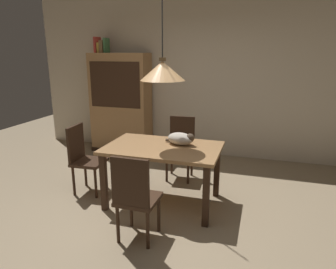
{
  "coord_description": "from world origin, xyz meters",
  "views": [
    {
      "loc": [
        1.12,
        -2.9,
        1.88
      ],
      "look_at": [
        -0.0,
        0.71,
        0.85
      ],
      "focal_mm": 32.86,
      "sensor_mm": 36.0,
      "label": 1
    }
  ],
  "objects_px": {
    "dining_table": "(163,154)",
    "book_red_tall": "(97,45)",
    "chair_near_front": "(135,195)",
    "pendant_lamp": "(163,71)",
    "cat_sleeping": "(181,139)",
    "book_green_slim": "(107,45)",
    "chair_far_back": "(181,145)",
    "chair_left_side": "(84,156)",
    "book_yellow_short": "(100,48)",
    "hutch_bookcase": "(121,105)",
    "book_brown_thick": "(104,47)"
  },
  "relations": [
    {
      "from": "chair_far_back",
      "to": "book_green_slim",
      "type": "bearing_deg",
      "value": 150.77
    },
    {
      "from": "chair_near_front",
      "to": "pendant_lamp",
      "type": "height_order",
      "value": "pendant_lamp"
    },
    {
      "from": "hutch_bookcase",
      "to": "book_red_tall",
      "type": "bearing_deg",
      "value": 179.8
    },
    {
      "from": "book_red_tall",
      "to": "book_brown_thick",
      "type": "distance_m",
      "value": 0.13
    },
    {
      "from": "pendant_lamp",
      "to": "hutch_bookcase",
      "type": "xyz_separation_m",
      "value": [
        -1.43,
        1.81,
        -0.77
      ]
    },
    {
      "from": "chair_near_front",
      "to": "book_red_tall",
      "type": "bearing_deg",
      "value": 124.63
    },
    {
      "from": "cat_sleeping",
      "to": "chair_left_side",
      "type": "bearing_deg",
      "value": -173.66
    },
    {
      "from": "cat_sleeping",
      "to": "chair_far_back",
      "type": "bearing_deg",
      "value": 105.1
    },
    {
      "from": "dining_table",
      "to": "book_red_tall",
      "type": "bearing_deg",
      "value": 135.74
    },
    {
      "from": "chair_left_side",
      "to": "book_red_tall",
      "type": "height_order",
      "value": "book_red_tall"
    },
    {
      "from": "chair_near_front",
      "to": "book_yellow_short",
      "type": "relative_size",
      "value": 4.65
    },
    {
      "from": "chair_near_front",
      "to": "book_green_slim",
      "type": "bearing_deg",
      "value": 121.85
    },
    {
      "from": "chair_far_back",
      "to": "chair_left_side",
      "type": "bearing_deg",
      "value": -141.84
    },
    {
      "from": "dining_table",
      "to": "chair_far_back",
      "type": "bearing_deg",
      "value": 90.3
    },
    {
      "from": "book_red_tall",
      "to": "book_yellow_short",
      "type": "xyz_separation_m",
      "value": [
        0.06,
        0.0,
        -0.05
      ]
    },
    {
      "from": "book_yellow_short",
      "to": "chair_near_front",
      "type": "bearing_deg",
      "value": -56.2
    },
    {
      "from": "dining_table",
      "to": "hutch_bookcase",
      "type": "height_order",
      "value": "hutch_bookcase"
    },
    {
      "from": "dining_table",
      "to": "chair_left_side",
      "type": "height_order",
      "value": "chair_left_side"
    },
    {
      "from": "cat_sleeping",
      "to": "book_green_slim",
      "type": "height_order",
      "value": "book_green_slim"
    },
    {
      "from": "chair_left_side",
      "to": "chair_near_front",
      "type": "height_order",
      "value": "same"
    },
    {
      "from": "chair_left_side",
      "to": "book_yellow_short",
      "type": "relative_size",
      "value": 4.65
    },
    {
      "from": "chair_near_front",
      "to": "hutch_bookcase",
      "type": "relative_size",
      "value": 0.5
    },
    {
      "from": "dining_table",
      "to": "book_red_tall",
      "type": "height_order",
      "value": "book_red_tall"
    },
    {
      "from": "book_red_tall",
      "to": "book_green_slim",
      "type": "xyz_separation_m",
      "value": [
        0.19,
        0.0,
        -0.01
      ]
    },
    {
      "from": "book_yellow_short",
      "to": "book_red_tall",
      "type": "bearing_deg",
      "value": 180.0
    },
    {
      "from": "cat_sleeping",
      "to": "book_brown_thick",
      "type": "relative_size",
      "value": 1.67
    },
    {
      "from": "chair_left_side",
      "to": "chair_near_front",
      "type": "relative_size",
      "value": 1.0
    },
    {
      "from": "book_green_slim",
      "to": "book_red_tall",
      "type": "bearing_deg",
      "value": 180.0
    },
    {
      "from": "chair_near_front",
      "to": "chair_far_back",
      "type": "bearing_deg",
      "value": 90.13
    },
    {
      "from": "chair_left_side",
      "to": "book_red_tall",
      "type": "bearing_deg",
      "value": 111.9
    },
    {
      "from": "chair_far_back",
      "to": "hutch_bookcase",
      "type": "bearing_deg",
      "value": 146.82
    },
    {
      "from": "chair_left_side",
      "to": "pendant_lamp",
      "type": "bearing_deg",
      "value": 0.24
    },
    {
      "from": "book_red_tall",
      "to": "book_green_slim",
      "type": "distance_m",
      "value": 0.19
    },
    {
      "from": "chair_near_front",
      "to": "cat_sleeping",
      "type": "height_order",
      "value": "chair_near_front"
    },
    {
      "from": "chair_near_front",
      "to": "cat_sleeping",
      "type": "bearing_deg",
      "value": 79.19
    },
    {
      "from": "dining_table",
      "to": "book_green_slim",
      "type": "xyz_separation_m",
      "value": [
        -1.67,
        1.81,
        1.33
      ]
    },
    {
      "from": "dining_table",
      "to": "cat_sleeping",
      "type": "bearing_deg",
      "value": 36.22
    },
    {
      "from": "cat_sleeping",
      "to": "hutch_bookcase",
      "type": "relative_size",
      "value": 0.22
    },
    {
      "from": "cat_sleeping",
      "to": "book_green_slim",
      "type": "xyz_separation_m",
      "value": [
        -1.86,
        1.67,
        1.15
      ]
    },
    {
      "from": "hutch_bookcase",
      "to": "book_red_tall",
      "type": "relative_size",
      "value": 6.61
    },
    {
      "from": "dining_table",
      "to": "chair_near_front",
      "type": "height_order",
      "value": "chair_near_front"
    },
    {
      "from": "chair_far_back",
      "to": "book_brown_thick",
      "type": "xyz_separation_m",
      "value": [
        -1.73,
        0.93,
        1.45
      ]
    },
    {
      "from": "book_green_slim",
      "to": "book_yellow_short",
      "type": "bearing_deg",
      "value": 180.0
    },
    {
      "from": "pendant_lamp",
      "to": "hutch_bookcase",
      "type": "height_order",
      "value": "pendant_lamp"
    },
    {
      "from": "book_red_tall",
      "to": "book_brown_thick",
      "type": "height_order",
      "value": "book_red_tall"
    },
    {
      "from": "chair_far_back",
      "to": "cat_sleeping",
      "type": "distance_m",
      "value": 0.83
    },
    {
      "from": "pendant_lamp",
      "to": "chair_far_back",
      "type": "bearing_deg",
      "value": 90.3
    },
    {
      "from": "pendant_lamp",
      "to": "book_red_tall",
      "type": "height_order",
      "value": "pendant_lamp"
    },
    {
      "from": "chair_near_front",
      "to": "book_green_slim",
      "type": "height_order",
      "value": "book_green_slim"
    },
    {
      "from": "dining_table",
      "to": "book_green_slim",
      "type": "relative_size",
      "value": 5.38
    }
  ]
}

